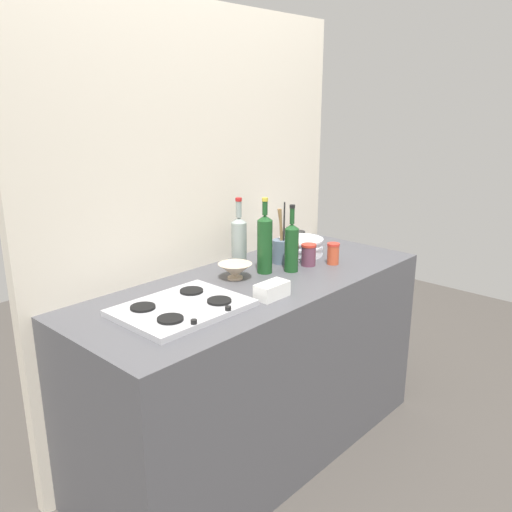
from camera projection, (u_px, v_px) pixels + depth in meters
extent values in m
plane|color=#47423D|center=(256.00, 448.00, 2.72)|extent=(6.00, 6.00, 0.00)
cube|color=#4C4C51|center=(256.00, 368.00, 2.59)|extent=(1.80, 0.70, 0.90)
cube|color=beige|center=(200.00, 232.00, 2.66)|extent=(1.90, 0.06, 2.14)
cube|color=#B2B2B7|center=(182.00, 308.00, 2.11)|extent=(0.50, 0.38, 0.02)
cylinder|color=black|center=(170.00, 319.00, 1.96)|extent=(0.10, 0.10, 0.01)
cylinder|color=black|center=(219.00, 301.00, 2.14)|extent=(0.10, 0.10, 0.01)
cylinder|color=black|center=(143.00, 307.00, 2.07)|extent=(0.10, 0.10, 0.01)
cylinder|color=black|center=(192.00, 291.00, 2.25)|extent=(0.10, 0.10, 0.01)
cylinder|color=black|center=(194.00, 322.00, 1.93)|extent=(0.02, 0.02, 0.02)
cylinder|color=black|center=(228.00, 308.00, 2.06)|extent=(0.02, 0.02, 0.02)
cylinder|color=white|center=(300.00, 254.00, 2.87)|extent=(0.24, 0.24, 0.01)
cylinder|color=white|center=(300.00, 252.00, 2.87)|extent=(0.24, 0.24, 0.01)
cylinder|color=white|center=(300.00, 250.00, 2.86)|extent=(0.24, 0.24, 0.01)
cylinder|color=white|center=(301.00, 247.00, 2.86)|extent=(0.24, 0.24, 0.01)
cylinder|color=white|center=(300.00, 246.00, 2.85)|extent=(0.24, 0.24, 0.01)
cylinder|color=white|center=(300.00, 243.00, 2.86)|extent=(0.24, 0.24, 0.01)
cylinder|color=white|center=(300.00, 241.00, 2.85)|extent=(0.24, 0.24, 0.01)
cylinder|color=white|center=(301.00, 239.00, 2.85)|extent=(0.24, 0.24, 0.01)
cylinder|color=#19471E|center=(265.00, 247.00, 2.54)|extent=(0.07, 0.07, 0.26)
cone|color=#19471E|center=(265.00, 218.00, 2.50)|extent=(0.07, 0.07, 0.03)
cylinder|color=#19471E|center=(265.00, 208.00, 2.49)|extent=(0.03, 0.03, 0.07)
cylinder|color=gold|center=(265.00, 199.00, 2.48)|extent=(0.03, 0.03, 0.02)
cylinder|color=gray|center=(239.00, 245.00, 2.63)|extent=(0.08, 0.08, 0.23)
cone|color=gray|center=(239.00, 220.00, 2.60)|extent=(0.08, 0.08, 0.03)
cylinder|color=gray|center=(239.00, 209.00, 2.58)|extent=(0.03, 0.03, 0.08)
cylinder|color=#B21E1E|center=(239.00, 199.00, 2.57)|extent=(0.03, 0.03, 0.02)
cylinder|color=#19471E|center=(291.00, 250.00, 2.57)|extent=(0.07, 0.07, 0.21)
cone|color=#19471E|center=(292.00, 226.00, 2.54)|extent=(0.07, 0.07, 0.02)
cylinder|color=#19471E|center=(292.00, 216.00, 2.53)|extent=(0.02, 0.02, 0.08)
cylinder|color=black|center=(292.00, 206.00, 2.51)|extent=(0.03, 0.03, 0.02)
cylinder|color=beige|center=(235.00, 278.00, 2.49)|extent=(0.07, 0.07, 0.01)
cone|color=beige|center=(235.00, 270.00, 2.48)|extent=(0.16, 0.16, 0.06)
cube|color=white|center=(272.00, 290.00, 2.25)|extent=(0.15, 0.08, 0.07)
cylinder|color=slate|center=(281.00, 251.00, 2.72)|extent=(0.09, 0.09, 0.12)
cylinder|color=#997247|center=(282.00, 230.00, 2.71)|extent=(0.05, 0.03, 0.23)
cylinder|color=#997247|center=(281.00, 232.00, 2.68)|extent=(0.03, 0.01, 0.24)
cylinder|color=#262626|center=(284.00, 229.00, 2.66)|extent=(0.02, 0.02, 0.27)
cylinder|color=#66384C|center=(309.00, 256.00, 2.68)|extent=(0.07, 0.07, 0.10)
cylinder|color=red|center=(309.00, 245.00, 2.66)|extent=(0.08, 0.08, 0.01)
cylinder|color=#C64C2D|center=(333.00, 255.00, 2.70)|extent=(0.06, 0.06, 0.10)
cylinder|color=red|center=(333.00, 244.00, 2.68)|extent=(0.06, 0.06, 0.01)
cylinder|color=#C64C2D|center=(298.00, 239.00, 3.06)|extent=(0.07, 0.07, 0.07)
cylinder|color=black|center=(299.00, 232.00, 3.05)|extent=(0.08, 0.08, 0.01)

